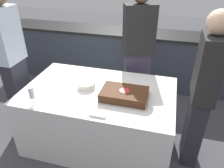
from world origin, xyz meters
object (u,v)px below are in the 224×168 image
(wine_glass, at_px, (31,93))
(person_seated_right, at_px, (202,93))
(person_seated_left, at_px, (12,62))
(cake, at_px, (124,94))
(plate_stack, at_px, (87,85))
(person_cutting_cake, at_px, (138,54))

(wine_glass, relative_size, person_seated_right, 0.12)
(person_seated_right, bearing_deg, person_seated_left, -90.00)
(cake, distance_m, person_seated_left, 1.36)
(person_seated_left, relative_size, person_seated_right, 1.08)
(person_seated_left, distance_m, person_seated_right, 2.09)
(person_seated_left, xyz_separation_m, person_seated_right, (2.09, 0.00, -0.09))
(cake, relative_size, wine_glass, 2.67)
(person_seated_right, bearing_deg, wine_glass, -75.27)
(person_seated_left, bearing_deg, plate_stack, -88.77)
(wine_glass, bearing_deg, plate_stack, 47.97)
(cake, relative_size, plate_stack, 2.66)
(person_cutting_cake, relative_size, person_seated_right, 1.04)
(cake, relative_size, person_seated_right, 0.31)
(plate_stack, bearing_deg, person_cutting_cake, 57.60)
(person_seated_left, height_order, person_seated_right, person_seated_left)
(plate_stack, height_order, person_seated_right, person_seated_right)
(wine_glass, relative_size, person_seated_left, 0.11)
(cake, relative_size, person_cutting_cake, 0.30)
(person_cutting_cake, xyz_separation_m, person_seated_left, (-1.35, -0.73, 0.05))
(person_cutting_cake, bearing_deg, person_seated_left, 5.86)
(person_cutting_cake, bearing_deg, wine_glass, 31.11)
(person_seated_right, bearing_deg, cake, -83.93)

